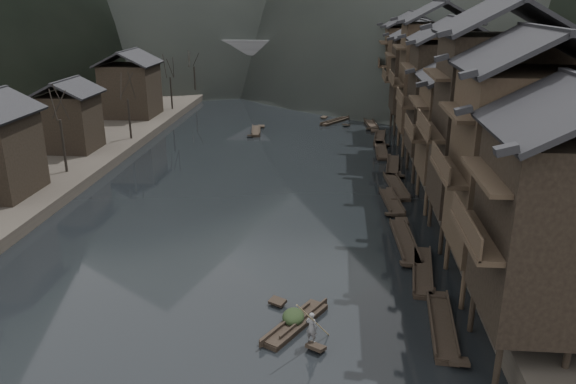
# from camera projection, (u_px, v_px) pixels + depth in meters

# --- Properties ---
(water) EXTENTS (300.00, 300.00, 0.00)m
(water) POSITION_uv_depth(u_px,v_px,m) (220.00, 270.00, 35.29)
(water) COLOR black
(water) RESTS_ON ground
(right_bank) EXTENTS (40.00, 200.00, 1.80)m
(right_bank) POSITION_uv_depth(u_px,v_px,m) (562.00, 127.00, 69.72)
(right_bank) COLOR #2D2823
(right_bank) RESTS_ON ground
(left_bank) EXTENTS (40.00, 200.00, 1.20)m
(left_bank) POSITION_uv_depth(u_px,v_px,m) (24.00, 119.00, 75.59)
(left_bank) COLOR #2D2823
(left_bank) RESTS_ON ground
(stilt_houses) EXTENTS (9.00, 67.60, 16.45)m
(stilt_houses) POSITION_uv_depth(u_px,v_px,m) (455.00, 83.00, 48.94)
(stilt_houses) COLOR black
(stilt_houses) RESTS_ON ground
(left_houses) EXTENTS (8.10, 53.20, 8.73)m
(left_houses) POSITION_uv_depth(u_px,v_px,m) (50.00, 113.00, 54.02)
(left_houses) COLOR black
(left_houses) RESTS_ON left_bank
(bare_trees) EXTENTS (3.50, 74.15, 7.00)m
(bare_trees) POSITION_uv_depth(u_px,v_px,m) (101.00, 101.00, 57.32)
(bare_trees) COLOR black
(bare_trees) RESTS_ON left_bank
(moored_sampans) EXTENTS (3.00, 60.88, 0.47)m
(moored_sampans) POSITION_uv_depth(u_px,v_px,m) (389.00, 174.00, 53.52)
(moored_sampans) COLOR black
(moored_sampans) RESTS_ON water
(midriver_boats) EXTENTS (12.79, 26.37, 0.45)m
(midriver_boats) POSITION_uv_depth(u_px,v_px,m) (306.00, 117.00, 79.12)
(midriver_boats) COLOR black
(midriver_boats) RESTS_ON water
(stone_bridge) EXTENTS (40.00, 6.00, 9.00)m
(stone_bridge) POSITION_uv_depth(u_px,v_px,m) (299.00, 61.00, 101.30)
(stone_bridge) COLOR #4C4C4F
(stone_bridge) RESTS_ON ground
(hero_sampan) EXTENTS (3.38, 5.05, 0.44)m
(hero_sampan) POSITION_uv_depth(u_px,v_px,m) (295.00, 323.00, 29.18)
(hero_sampan) COLOR black
(hero_sampan) RESTS_ON water
(cargo_heap) EXTENTS (1.17, 1.53, 0.70)m
(cargo_heap) POSITION_uv_depth(u_px,v_px,m) (293.00, 311.00, 29.20)
(cargo_heap) COLOR black
(cargo_heap) RESTS_ON hero_sampan
(boatman) EXTENTS (0.70, 0.59, 1.65)m
(boatman) POSITION_uv_depth(u_px,v_px,m) (312.00, 323.00, 27.24)
(boatman) COLOR slate
(boatman) RESTS_ON hero_sampan
(bamboo_pole) EXTENTS (1.75, 2.59, 3.40)m
(bamboo_pole) POSITION_uv_depth(u_px,v_px,m) (317.00, 277.00, 26.39)
(bamboo_pole) COLOR #8C7A51
(bamboo_pole) RESTS_ON boatman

